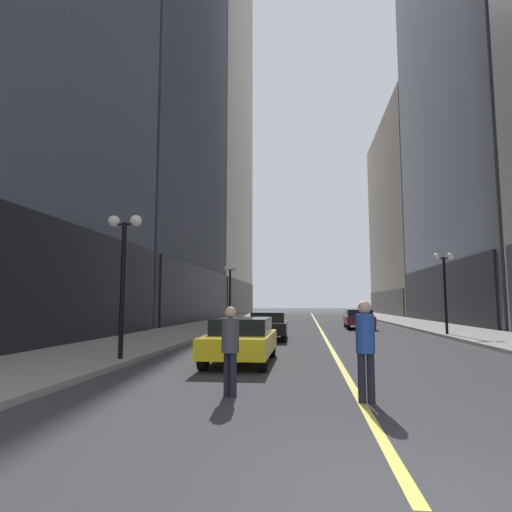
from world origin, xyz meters
The scene contains 14 objects.
ground_plane centered at (0.00, 35.00, 0.00)m, with size 200.00×200.00×0.00m, color #38383A.
sidewalk_left centered at (-8.25, 35.00, 0.07)m, with size 4.50×78.00×0.15m, color #9E9991.
sidewalk_right centered at (8.25, 35.00, 0.07)m, with size 4.50×78.00×0.15m, color #9E9991.
lane_centre_stripe centered at (0.00, 35.00, 0.00)m, with size 0.16×70.00×0.01m, color #E5D64C.
building_left_far centered at (-16.48, 60.00, 40.08)m, with size 12.13×26.00×80.35m.
building_right_far centered at (17.95, 60.00, 14.26)m, with size 15.10×26.00×28.62m.
car_yellow centered at (-2.89, 8.79, 0.72)m, with size 1.82×4.21×1.32m.
car_black centered at (-2.79, 17.01, 0.72)m, with size 1.89×4.05×1.32m.
car_maroon centered at (2.68, 26.42, 0.72)m, with size 1.99×4.25×1.32m.
pedestrian_with_orange_bag centered at (-2.44, 4.27, 1.00)m, with size 0.47×0.47×1.71m.
pedestrian_in_blue_hoodie centered at (0.09, 4.00, 1.06)m, with size 0.35×0.35×1.81m.
street_lamp_left_near centered at (-6.40, 8.21, 3.26)m, with size 1.06×0.36×4.43m.
street_lamp_left_far centered at (-6.40, 26.62, 3.26)m, with size 1.06×0.36×4.43m.
street_lamp_right_mid centered at (6.40, 19.69, 3.26)m, with size 1.06×0.36×4.43m.
Camera 1 is at (-0.98, -4.02, 1.78)m, focal length 29.99 mm.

